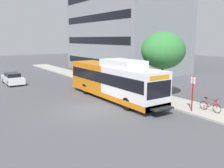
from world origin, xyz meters
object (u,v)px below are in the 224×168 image
bus_stop_sign_pole (193,91)px  street_tree_near_stop (163,50)px  bicycle_parked (210,106)px  transit_bus (114,80)px  parked_car_far_lane (13,78)px

bus_stop_sign_pole → street_tree_near_stop: size_ratio=0.44×
bicycle_parked → street_tree_near_stop: street_tree_near_stop is taller
transit_bus → bicycle_parked: transit_bus is taller
transit_bus → parked_car_far_lane: transit_bus is taller
street_tree_near_stop → parked_car_far_lane: bearing=124.0°
street_tree_near_stop → bicycle_parked: bearing=-97.0°
bicycle_parked → street_tree_near_stop: bearing=83.0°
bicycle_parked → transit_bus: bearing=114.7°
transit_bus → parked_car_far_lane: 14.25m
bicycle_parked → street_tree_near_stop: size_ratio=0.30×
bicycle_parked → parked_car_far_lane: parked_car_far_lane is taller
street_tree_near_stop → transit_bus: bearing=155.1°
transit_bus → parked_car_far_lane: size_ratio=2.72×
street_tree_near_stop → parked_car_far_lane: (-10.02, 14.85, -3.67)m
bus_stop_sign_pole → bicycle_parked: (1.06, -0.80, -1.09)m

